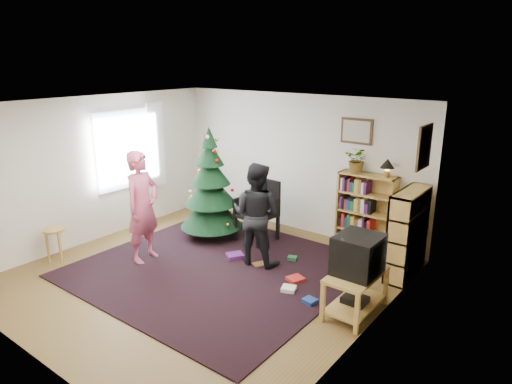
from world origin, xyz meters
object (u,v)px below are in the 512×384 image
Objects in this scene: christmas_tree at (211,193)px; stool at (55,236)px; crt_tv at (358,254)px; table_lamp at (387,165)px; potted_plant at (358,160)px; bookshelf_back at (366,212)px; picture_right at (424,147)px; bookshelf_right at (408,233)px; tv_stand at (356,289)px; picture_back at (357,131)px; person_by_chair at (256,214)px; person_standing at (143,207)px; armchair at (261,208)px.

christmas_tree is 3.65× the size of stool.
crt_tv is 1.88× the size of table_lamp.
bookshelf_back is at bearing 0.00° from potted_plant.
crt_tv is at bearing -13.80° from christmas_tree.
crt_tv is at bearing -76.59° from table_lamp.
picture_right reaches higher than bookshelf_right.
crt_tv is 1.32× the size of potted_plant.
tv_stand is at bearing -100.93° from picture_right.
potted_plant is (0.11, -0.14, -0.44)m from picture_back.
bookshelf_back is 1.42× the size of tv_stand.
tv_stand is at bearing 175.14° from bookshelf_right.
person_standing is at bearing 21.98° from person_by_chair.
picture_right reaches higher than stool.
bookshelf_back is at bearing 111.58° from crt_tv.
stool is (-1.25, -2.24, -0.41)m from christmas_tree.
stool is at bearing -133.57° from picture_back.
person_standing is (-2.58, -2.49, 0.22)m from bookshelf_back.
bookshelf_back is at bearing 25.22° from christmas_tree.
crt_tv is at bearing -63.43° from potted_plant.
table_lamp is (-0.71, 0.59, -0.45)m from picture_right.
picture_right reaches higher than tv_stand.
crt_tv is 2.09m from table_lamp.
tv_stand is (1.07, -2.05, -1.62)m from picture_back.
crt_tv is 1.91m from person_by_chair.
crt_tv is (3.16, -0.78, -0.03)m from christmas_tree.
bookshelf_back is 1.01m from bookshelf_right.
person_standing reaches higher than bookshelf_right.
christmas_tree is 1.23× the size of person_by_chair.
picture_right reaches higher than christmas_tree.
person_by_chair is at bearing -156.53° from picture_right.
picture_back is 0.34× the size of person_by_chair.
crt_tv is (-0.26, -1.32, -1.16)m from picture_right.
christmas_tree is 3.30m from tv_stand.
armchair is 2.26m from table_lamp.
christmas_tree is (-3.42, -0.54, -1.12)m from picture_right.
person_by_chair is at bearing -121.11° from potted_plant.
armchair is 1.02m from person_by_chair.
person_standing is at bearing -133.77° from potted_plant.
bookshelf_right is 1.42× the size of tv_stand.
christmas_tree is 2.17× the size of tv_stand.
christmas_tree is at bearing -27.89° from person_by_chair.
picture_back is 1.85× the size of table_lamp.
stool is 1.47m from person_standing.
person_standing is at bearing 119.87° from bookshelf_right.
picture_back is 2.58m from crt_tv.
picture_right is 1.07× the size of crt_tv.
armchair is (-1.34, -0.81, -1.37)m from picture_back.
table_lamp is (-0.46, 1.91, 1.17)m from tv_stand.
bookshelf_right is at bearing -40.76° from table_lamp.
bookshelf_back and bookshelf_right have the same top height.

